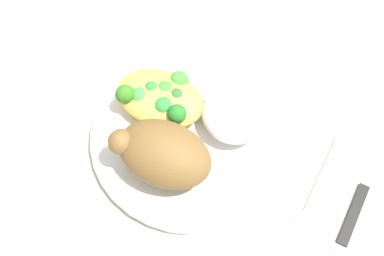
# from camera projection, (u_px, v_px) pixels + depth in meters

# --- Properties ---
(ground_plane) EXTENTS (2.00, 2.00, 0.00)m
(ground_plane) POSITION_uv_depth(u_px,v_px,m) (192.00, 138.00, 0.59)
(ground_plane) COLOR #BEB6A2
(plate) EXTENTS (0.25, 0.25, 0.02)m
(plate) POSITION_uv_depth(u_px,v_px,m) (192.00, 135.00, 0.58)
(plate) COLOR white
(plate) RESTS_ON ground_plane
(roasted_chicken) EXTENTS (0.12, 0.08, 0.07)m
(roasted_chicken) POSITION_uv_depth(u_px,v_px,m) (163.00, 153.00, 0.52)
(roasted_chicken) COLOR brown
(roasted_chicken) RESTS_ON plate
(rice_pile) EXTENTS (0.08, 0.09, 0.04)m
(rice_pile) POSITION_uv_depth(u_px,v_px,m) (236.00, 113.00, 0.56)
(rice_pile) COLOR white
(rice_pile) RESTS_ON plate
(mac_cheese_with_broccoli) EXTENTS (0.11, 0.08, 0.04)m
(mac_cheese_with_broccoli) POSITION_uv_depth(u_px,v_px,m) (160.00, 97.00, 0.57)
(mac_cheese_with_broccoli) COLOR #F2BF4A
(mac_cheese_with_broccoli) RESTS_ON plate
(fork) EXTENTS (0.03, 0.14, 0.01)m
(fork) POSITION_uv_depth(u_px,v_px,m) (316.00, 192.00, 0.55)
(fork) COLOR silver
(fork) RESTS_ON ground_plane
(knife) EXTENTS (0.03, 0.19, 0.01)m
(knife) POSITION_uv_depth(u_px,v_px,m) (342.00, 244.00, 0.52)
(knife) COLOR black
(knife) RESTS_ON ground_plane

